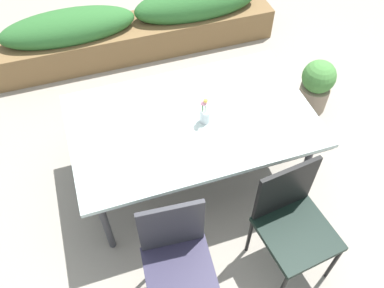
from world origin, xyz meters
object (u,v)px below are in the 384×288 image
(dining_table, at_px, (192,123))
(potted_plant, at_px, (316,85))
(planter_box, at_px, (137,27))
(chair_near_left, at_px, (177,257))
(flower_vase, at_px, (205,114))
(chair_near_right, at_px, (292,219))

(dining_table, xyz_separation_m, potted_plant, (1.44, 0.43, -0.38))
(planter_box, bearing_deg, potted_plant, -45.67)
(planter_box, bearing_deg, dining_table, -89.37)
(dining_table, xyz_separation_m, planter_box, (-0.02, 1.92, -0.36))
(planter_box, relative_size, potted_plant, 5.60)
(dining_table, distance_m, chair_near_left, 1.04)
(chair_near_left, xyz_separation_m, flower_vase, (0.50, 0.89, 0.29))
(chair_near_right, bearing_deg, chair_near_left, -6.73)
(dining_table, xyz_separation_m, chair_near_right, (0.41, -0.94, -0.13))
(dining_table, height_order, potted_plant, dining_table)
(chair_near_right, xyz_separation_m, planter_box, (-0.43, 2.86, -0.23))
(dining_table, xyz_separation_m, chair_near_left, (-0.41, -0.94, -0.15))
(planter_box, xyz_separation_m, potted_plant, (1.46, -1.49, -0.02))
(potted_plant, bearing_deg, chair_near_right, -126.90)
(dining_table, relative_size, potted_plant, 3.26)
(planter_box, distance_m, potted_plant, 2.09)
(dining_table, height_order, planter_box, dining_table)
(dining_table, bearing_deg, potted_plant, 16.63)
(chair_near_right, relative_size, planter_box, 0.30)
(planter_box, bearing_deg, chair_near_left, -97.84)
(flower_vase, distance_m, potted_plant, 1.53)
(chair_near_left, height_order, flower_vase, flower_vase)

